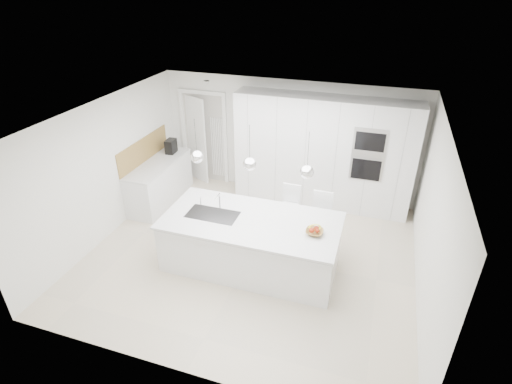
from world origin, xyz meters
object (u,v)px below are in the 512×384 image
(fruit_bowl, at_px, (314,232))
(espresso_machine, at_px, (171,146))
(island_base, at_px, (250,245))
(bar_stool_left, at_px, (289,214))
(bar_stool_right, at_px, (320,223))

(fruit_bowl, relative_size, espresso_machine, 0.89)
(island_base, distance_m, espresso_machine, 3.33)
(island_base, xyz_separation_m, espresso_machine, (-2.53, 2.07, 0.62))
(espresso_machine, distance_m, bar_stool_left, 3.16)
(island_base, relative_size, bar_stool_right, 2.58)
(fruit_bowl, xyz_separation_m, bar_stool_right, (-0.04, 0.87, -0.39))
(espresso_machine, bearing_deg, island_base, -42.87)
(fruit_bowl, distance_m, espresso_machine, 4.14)
(island_base, height_order, espresso_machine, espresso_machine)
(island_base, xyz_separation_m, bar_stool_left, (0.40, 1.00, 0.10))
(fruit_bowl, distance_m, bar_stool_left, 1.27)
(island_base, height_order, bar_stool_right, bar_stool_right)
(espresso_machine, height_order, bar_stool_left, espresso_machine)
(fruit_bowl, xyz_separation_m, espresso_machine, (-3.56, 2.10, 0.12))
(fruit_bowl, bearing_deg, bar_stool_left, 121.47)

